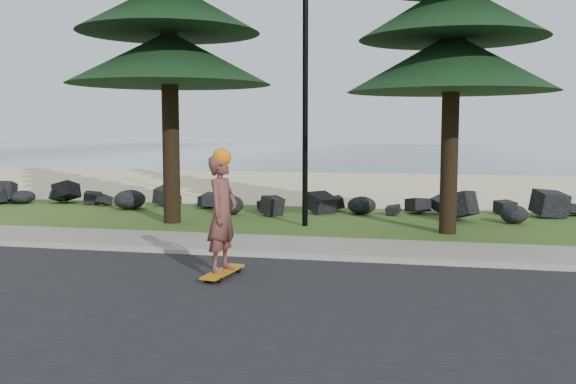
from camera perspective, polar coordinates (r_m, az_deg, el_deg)
name	(u,v)px	position (r m, az deg, el deg)	size (l,w,h in m)	color
ground	(276,249)	(13.19, -1.10, -5.10)	(160.00, 160.00, 0.00)	#2D591C
road	(199,309)	(8.99, -7.88, -10.30)	(160.00, 7.00, 0.02)	black
kerb	(265,255)	(12.32, -2.08, -5.64)	(160.00, 0.20, 0.10)	#A09A90
sidewalk	(278,245)	(13.37, -0.90, -4.77)	(160.00, 2.00, 0.08)	gray
beach_sand	(355,186)	(27.38, 5.95, 0.56)	(160.00, 15.00, 0.01)	tan
ocean	(396,152)	(63.72, 9.61, 3.49)	(160.00, 58.00, 0.01)	#304A5D
seawall_boulders	(320,213)	(18.61, 2.90, -1.90)	(60.00, 2.40, 1.10)	black
lamp_post	(305,60)	(16.16, 1.55, 11.63)	(0.25, 0.14, 8.14)	black
skateboarder	(222,214)	(10.56, -5.85, -1.95)	(0.54, 1.18, 2.14)	#BB740B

